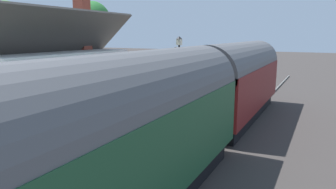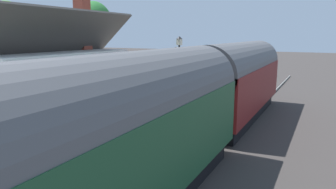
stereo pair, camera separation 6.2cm
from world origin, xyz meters
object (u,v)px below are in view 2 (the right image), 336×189
Objects in this scene: planter_by_door at (155,93)px; planter_bench_left at (133,92)px; tree_far_left at (94,24)px; planter_bench_right at (212,77)px; planter_under_sign at (117,122)px; train at (205,96)px; station_building at (51,86)px; station_sign_board at (192,80)px; lamp_post_platform at (179,59)px; bench_platform_end at (204,79)px; tree_behind_building at (8,35)px.

planter_bench_left is at bearing 85.51° from planter_by_door.
planter_bench_right is at bearing -89.22° from tree_far_left.
train is at bearing -52.46° from planter_under_sign.
planter_bench_right is (14.09, -2.21, -1.21)m from station_building.
station_building is 0.89× the size of tree_far_left.
tree_far_left is (7.28, 10.78, 4.44)m from planter_by_door.
planter_bench_right is 12.50m from tree_far_left.
station_building is at bearing 115.03° from train.
planter_bench_right is at bearing 8.10° from station_sign_board.
planter_by_door is at bearing 62.70° from lamp_post_platform.
planter_under_sign reaches higher than planter_by_door.
planter_under_sign is at bearing -79.79° from station_building.
planter_bench_right is at bearing -8.90° from station_building.
train reaches higher than bench_platform_end.
planter_bench_right is 8.85m from lamp_post_platform.
planter_bench_right is at bearing -38.74° from bench_platform_end.
tree_far_left is 1.15× the size of tree_behind_building.
tree_far_left reaches higher than planter_bench_left.
bench_platform_end is 0.37× the size of lamp_post_platform.
planter_by_door is (3.91, 4.62, -0.96)m from train.
tree_behind_building is at bearing 64.24° from station_building.
bench_platform_end is at bearing -43.50° from tree_behind_building.
tree_behind_building reaches higher than bench_platform_end.
station_building is 1.81× the size of lamp_post_platform.
tree_far_left is at bearing 64.41° from station_sign_board.
station_sign_board is at bearing 28.46° from train.
train is at bearing -126.00° from tree_far_left.
station_building is at bearing 100.21° from planter_under_sign.
planter_bench_right is 6.30m from station_sign_board.
train is 11.59m from bench_platform_end.
train reaches higher than planter_by_door.
bench_platform_end is at bearing 141.26° from planter_bench_right.
tree_far_left is 10.49m from tree_behind_building.
train is 3.10× the size of station_building.
lamp_post_platform reaches higher than station_sign_board.
bench_platform_end is 1.63× the size of planter_under_sign.
bench_platform_end is at bearing -4.15° from planter_by_door.
tree_behind_building is at bearing 99.89° from lamp_post_platform.
planter_by_door is at bearing 16.00° from planter_under_sign.
planter_bench_left is at bearing 28.65° from planter_under_sign.
station_sign_board is at bearing -166.74° from bench_platform_end.
train is 22.44× the size of planter_bench_right.
tree_behind_building is (-3.12, 7.21, 3.52)m from planter_bench_left.
planter_by_door is (-0.13, -1.66, 0.06)m from planter_bench_left.
planter_bench_right reaches higher than bench_platform_end.
planter_bench_right is at bearing -7.25° from planter_by_door.
planter_under_sign is at bearing -136.89° from tree_far_left.
station_building is (-2.75, 5.88, 0.36)m from train.
bench_platform_end is 0.21× the size of tree_behind_building.
planter_bench_left is at bearing 3.34° from station_building.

